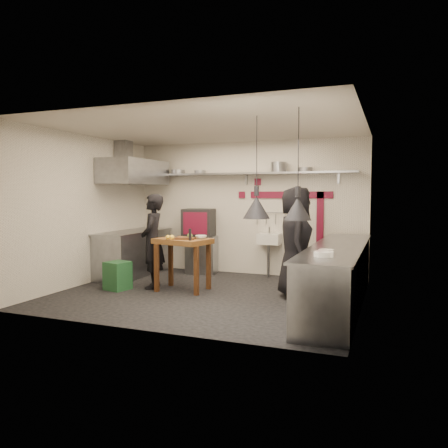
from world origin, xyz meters
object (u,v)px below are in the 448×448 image
(green_bin, at_px, (118,276))
(chef_left, at_px, (153,241))
(chef_right, at_px, (296,242))
(prep_table, at_px, (183,264))
(combi_oven, at_px, (199,222))
(oven_stand, at_px, (202,254))

(green_bin, bearing_deg, chef_left, 35.07)
(chef_left, xyz_separation_m, chef_right, (2.55, 0.25, 0.06))
(prep_table, distance_m, chef_left, 0.72)
(chef_left, height_order, chef_right, chef_right)
(combi_oven, relative_size, chef_left, 0.37)
(prep_table, height_order, chef_right, chef_right)
(combi_oven, bearing_deg, prep_table, -84.11)
(oven_stand, relative_size, prep_table, 0.87)
(oven_stand, height_order, chef_left, chef_left)
(prep_table, bearing_deg, green_bin, -148.17)
(oven_stand, distance_m, combi_oven, 0.69)
(combi_oven, relative_size, chef_right, 0.35)
(oven_stand, relative_size, chef_right, 0.44)
(chef_left, bearing_deg, prep_table, 72.58)
(green_bin, height_order, prep_table, prep_table)
(chef_right, bearing_deg, prep_table, 80.83)
(oven_stand, bearing_deg, chef_left, -106.49)
(oven_stand, bearing_deg, green_bin, -118.70)
(oven_stand, bearing_deg, combi_oven, -165.26)
(green_bin, xyz_separation_m, chef_left, (0.51, 0.36, 0.60))
(combi_oven, bearing_deg, oven_stand, 14.74)
(combi_oven, height_order, green_bin, combi_oven)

